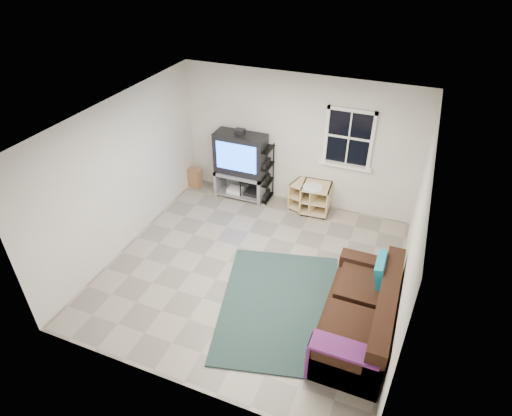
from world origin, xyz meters
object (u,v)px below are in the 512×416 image
at_px(tv_unit, 241,160).
at_px(side_table_left, 306,195).
at_px(side_table_right, 316,196).
at_px(sofa, 361,316).
at_px(av_rack, 257,176).

bearing_deg(tv_unit, side_table_left, 2.19).
height_order(side_table_left, side_table_right, side_table_right).
bearing_deg(side_table_left, sofa, -60.03).
relative_size(av_rack, side_table_left, 2.07).
bearing_deg(sofa, av_rack, 133.83).
bearing_deg(side_table_left, av_rack, -179.19).
bearing_deg(av_rack, side_table_right, -1.00).
relative_size(av_rack, sofa, 0.59).
relative_size(side_table_left, side_table_right, 0.94).
bearing_deg(sofa, side_table_right, 116.88).
bearing_deg(av_rack, tv_unit, -173.49).
bearing_deg(tv_unit, side_table_right, 0.57).
xyz_separation_m(side_table_right, sofa, (1.37, -2.70, -0.02)).
height_order(av_rack, sofa, av_rack).
bearing_deg(side_table_right, side_table_left, 170.12).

